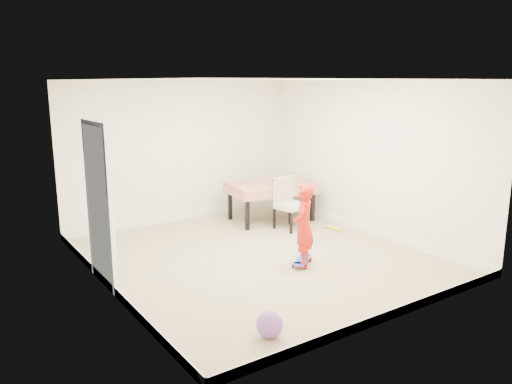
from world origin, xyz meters
TOP-DOWN VIEW (x-y plane):
  - ground at (0.00, 0.00)m, footprint 5.00×5.00m
  - ceiling at (0.00, 0.00)m, footprint 4.50×5.00m
  - wall_back at (0.00, 2.48)m, footprint 4.50×0.04m
  - wall_front at (0.00, -2.48)m, footprint 4.50×0.04m
  - wall_left at (-2.23, 0.00)m, footprint 0.04×5.00m
  - wall_right at (2.23, 0.00)m, footprint 0.04×5.00m
  - door at (-2.22, 0.30)m, footprint 0.11×0.94m
  - baseboard_back at (0.00, 2.49)m, footprint 4.50×0.02m
  - baseboard_front at (0.00, -2.49)m, footprint 4.50×0.02m
  - baseboard_left at (-2.24, 0.00)m, footprint 0.02×5.00m
  - baseboard_right at (2.24, 0.00)m, footprint 0.02×5.00m
  - dining_table at (1.35, 1.54)m, footprint 1.66×1.19m
  - dining_chair at (1.31, 0.88)m, footprint 0.59×0.66m
  - skateboard at (0.34, -0.62)m, footprint 0.58×0.50m
  - child at (0.29, -0.70)m, footprint 0.50×0.49m
  - balloon at (-1.27, -2.06)m, footprint 0.28×0.28m
  - foam_toy at (1.90, 0.40)m, footprint 0.11×0.40m

SIDE VIEW (x-z plane):
  - ground at x=0.00m, z-range 0.00..0.00m
  - foam_toy at x=1.90m, z-range 0.00..0.06m
  - skateboard at x=0.34m, z-range 0.00..0.08m
  - baseboard_back at x=0.00m, z-range 0.00..0.12m
  - baseboard_front at x=0.00m, z-range 0.00..0.12m
  - baseboard_left at x=-2.24m, z-range 0.00..0.12m
  - baseboard_right at x=2.24m, z-range 0.00..0.12m
  - balloon at x=-1.27m, z-range 0.00..0.28m
  - dining_table at x=1.35m, z-range 0.00..0.72m
  - dining_chair at x=1.31m, z-range 0.00..0.92m
  - child at x=0.29m, z-range 0.00..1.16m
  - door at x=-2.22m, z-range -0.03..2.08m
  - wall_back at x=0.00m, z-range 0.00..2.60m
  - wall_front at x=0.00m, z-range 0.00..2.60m
  - wall_left at x=-2.23m, z-range 0.00..2.60m
  - wall_right at x=2.23m, z-range 0.00..2.60m
  - ceiling at x=0.00m, z-range 2.56..2.60m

